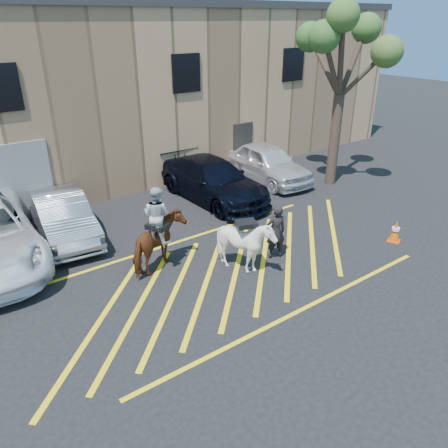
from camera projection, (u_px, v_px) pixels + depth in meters
ground at (230, 265)px, 12.91m from camera, size 90.00×90.00×0.00m
car_silver_sedan at (63, 216)px, 14.29m from camera, size 2.00×4.63×1.48m
car_blue_suv at (213, 180)px, 17.31m from camera, size 2.37×5.53×1.59m
car_white_suv at (268, 163)px, 19.36m from camera, size 2.27×4.85×1.60m
handler at (276, 232)px, 13.02m from camera, size 0.71×0.58×1.69m
warehouse at (73, 89)px, 20.06m from camera, size 32.42×10.20×7.30m
hatching_zone at (236, 269)px, 12.69m from camera, size 12.60×5.12×0.01m
mounted_bay at (158, 237)px, 12.35m from camera, size 2.08×1.68×2.51m
saddled_white at (246, 244)px, 12.31m from camera, size 1.79×1.89×1.66m
traffic_cone at (395, 231)px, 14.15m from camera, size 0.49×0.49×0.73m
tree at (345, 44)px, 16.91m from camera, size 3.99×4.37×7.31m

